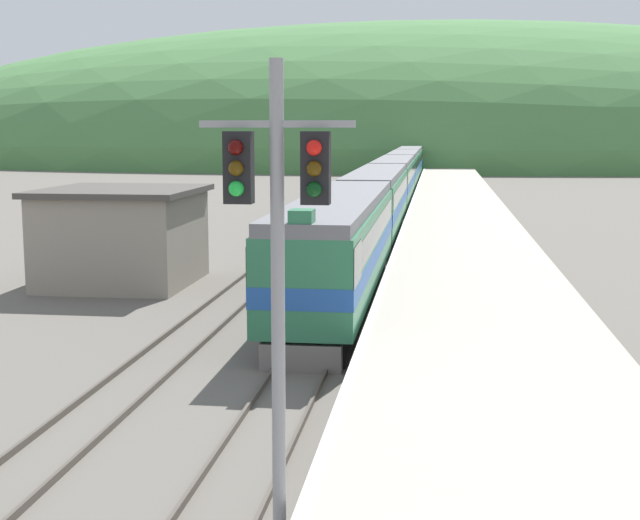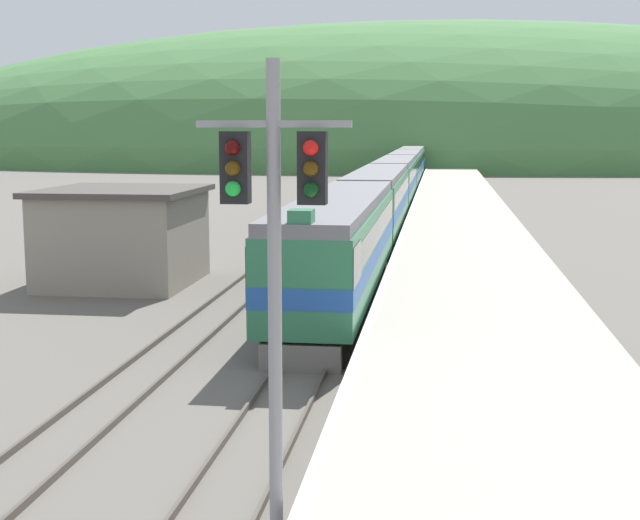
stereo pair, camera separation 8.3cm
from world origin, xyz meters
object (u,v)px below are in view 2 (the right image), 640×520
carriage_fourth (406,169)px  signal_mast_main (274,245)px  carriage_third (396,181)px  express_train_lead_car (339,247)px  carriage_fifth (412,162)px  carriage_second (378,201)px

carriage_fourth → signal_mast_main: signal_mast_main is taller
carriage_third → signal_mast_main: bearing=-88.7°
express_train_lead_car → signal_mast_main: bearing=-86.1°
carriage_fourth → signal_mast_main: bearing=-89.0°
carriage_third → signal_mast_main: (1.36, -61.12, 2.74)m
carriage_third → carriage_fourth: 20.47m
carriage_fourth → carriage_fifth: size_ratio=1.00×
carriage_second → carriage_third: 20.47m
carriage_second → carriage_fourth: bearing=90.0°
carriage_second → carriage_fourth: size_ratio=1.00×
carriage_second → carriage_third: bearing=90.0°
express_train_lead_car → carriage_fifth: express_train_lead_car is taller
carriage_fourth → signal_mast_main: size_ratio=2.60×
carriage_second → carriage_fourth: (0.00, 40.94, 0.00)m
carriage_second → express_train_lead_car: bearing=-90.0°
carriage_second → signal_mast_main: bearing=-88.1°
carriage_fourth → express_train_lead_car: bearing=-90.0°
carriage_second → carriage_fifth: 61.41m
carriage_second → carriage_third: same height
express_train_lead_car → carriage_fourth: size_ratio=0.98×
carriage_second → carriage_third: (0.00, 20.47, 0.00)m
express_train_lead_car → carriage_second: size_ratio=0.98×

